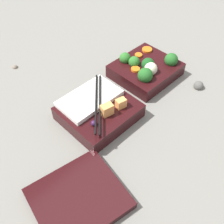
% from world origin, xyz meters
% --- Properties ---
extents(ground_plane, '(3.00, 3.00, 0.00)m').
position_xyz_m(ground_plane, '(0.00, 0.00, 0.00)').
color(ground_plane, slate).
extents(bento_tray_vegetable, '(0.17, 0.16, 0.07)m').
position_xyz_m(bento_tray_vegetable, '(-0.10, -0.02, 0.03)').
color(bento_tray_vegetable, black).
rests_on(bento_tray_vegetable, ground_plane).
extents(bento_tray_rice, '(0.17, 0.16, 0.07)m').
position_xyz_m(bento_tray_rice, '(0.10, 0.00, 0.02)').
color(bento_tray_rice, black).
rests_on(bento_tray_rice, ground_plane).
extents(bento_lid, '(0.19, 0.18, 0.02)m').
position_xyz_m(bento_lid, '(0.28, 0.14, 0.01)').
color(bento_lid, black).
rests_on(bento_lid, ground_plane).
extents(pebble_0, '(0.03, 0.03, 0.03)m').
position_xyz_m(pebble_0, '(-0.17, 0.12, 0.01)').
color(pebble_0, '#595651').
rests_on(pebble_0, ground_plane).
extents(pebble_1, '(0.02, 0.02, 0.02)m').
position_xyz_m(pebble_1, '(0.15, -0.33, 0.00)').
color(pebble_1, '#7A6B5B').
rests_on(pebble_1, ground_plane).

